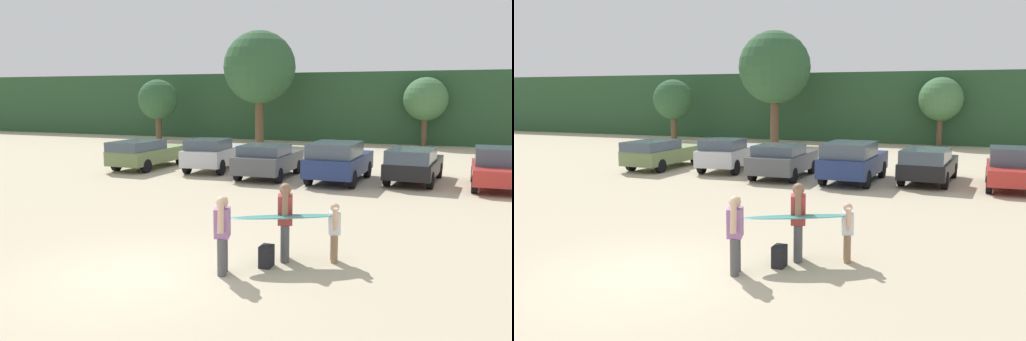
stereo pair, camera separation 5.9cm
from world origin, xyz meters
TOP-DOWN VIEW (x-y plane):
  - ground_plane at (0.00, 0.00)m, footprint 120.00×120.00m
  - hillside_ridge at (0.00, 35.35)m, footprint 108.00×12.00m
  - tree_left at (-15.68, 26.19)m, footprint 3.03×3.03m
  - tree_ridge_back at (-7.22, 25.79)m, footprint 5.01×5.01m
  - tree_center at (3.66, 28.44)m, footprint 2.91×2.91m
  - parked_car_olive_green at (-8.00, 12.76)m, footprint 1.90×4.63m
  - parked_car_silver at (-4.69, 13.20)m, footprint 2.10×4.14m
  - parked_car_dark_gray at (-1.66, 12.28)m, footprint 2.00×4.05m
  - parked_car_navy at (1.37, 12.24)m, footprint 2.06×4.38m
  - parked_car_black at (4.20, 13.13)m, footprint 2.08×4.44m
  - parked_car_red at (7.32, 12.95)m, footprint 1.98×3.93m
  - person_adult at (2.47, 2.03)m, footprint 0.41×0.73m
  - person_child at (3.46, 2.31)m, footprint 0.31×0.61m
  - person_companion at (1.58, 0.78)m, footprint 0.39×0.74m
  - surfboard_teal at (2.53, 1.88)m, footprint 2.40×1.70m
  - backpack_dropped at (2.25, 1.47)m, footprint 0.24×0.34m

SIDE VIEW (x-z plane):
  - ground_plane at x=0.00m, z-range 0.00..0.00m
  - backpack_dropped at x=2.25m, z-range 0.00..0.45m
  - person_child at x=3.46m, z-range 0.08..1.35m
  - parked_car_olive_green at x=-8.00m, z-range 0.06..1.44m
  - parked_car_dark_gray at x=-1.66m, z-range 0.04..1.48m
  - parked_car_black at x=4.20m, z-range 0.05..1.48m
  - parked_car_red at x=7.32m, z-range 0.02..1.57m
  - parked_car_silver at x=-4.69m, z-range 0.05..1.56m
  - parked_car_navy at x=1.37m, z-range 0.05..1.70m
  - person_companion at x=1.58m, z-range 0.10..1.66m
  - person_adult at x=2.47m, z-range 0.11..1.78m
  - surfboard_teal at x=2.53m, z-range 0.91..1.07m
  - hillside_ridge at x=0.00m, z-range 0.00..5.11m
  - tree_left at x=-15.68m, z-range 0.77..5.40m
  - tree_center at x=3.66m, z-range 0.85..5.49m
  - tree_ridge_back at x=-7.22m, z-range 1.39..9.25m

